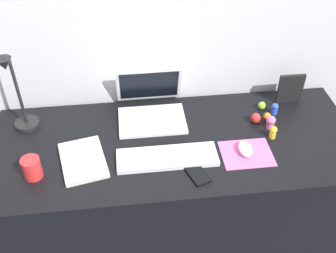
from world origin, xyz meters
TOP-DOWN VIEW (x-y plane):
  - ground_plane at (0.00, 0.00)m, footprint 6.00×6.00m
  - back_wall at (0.00, 0.36)m, footprint 2.78×0.05m
  - desk at (0.00, 0.00)m, footprint 1.58×0.64m
  - laptop at (-0.09, 0.21)m, footprint 0.30×0.28m
  - keyboard at (-0.05, -0.10)m, footprint 0.41×0.13m
  - mousepad at (0.28, -0.11)m, footprint 0.21×0.17m
  - mouse at (0.27, -0.10)m, footprint 0.06×0.10m
  - cell_phone at (0.05, -0.19)m, footprint 0.10×0.14m
  - desk_lamp at (-0.65, 0.16)m, footprint 0.11×0.16m
  - notebook_pad at (-0.39, -0.08)m, footprint 0.22×0.27m
  - picture_frame at (0.57, 0.22)m, footprint 0.12×0.02m
  - coffee_mug at (-0.58, -0.13)m, footprint 0.07×0.07m
  - toy_figurine_pink at (0.43, 0.04)m, footprint 0.04×0.04m
  - toy_figurine_orange at (0.43, 0.10)m, footprint 0.03×0.03m
  - toy_figurine_blue at (0.48, 0.14)m, footprint 0.03×0.03m
  - toy_figurine_lime at (0.43, 0.18)m, footprint 0.04×0.04m
  - toy_figurine_red at (0.37, 0.09)m, footprint 0.04×0.04m
  - toy_figurine_yellow at (0.42, -0.02)m, footprint 0.03×0.03m

SIDE VIEW (x-z plane):
  - ground_plane at x=0.00m, z-range 0.00..0.00m
  - desk at x=0.00m, z-range 0.00..0.74m
  - back_wall at x=0.00m, z-range 0.00..1.41m
  - mousepad at x=0.28m, z-range 0.74..0.74m
  - cell_phone at x=0.05m, z-range 0.74..0.75m
  - keyboard at x=-0.05m, z-range 0.74..0.76m
  - notebook_pad at x=-0.39m, z-range 0.74..0.76m
  - toy_figurine_orange at x=0.43m, z-range 0.74..0.78m
  - toy_figurine_lime at x=0.43m, z-range 0.74..0.78m
  - mouse at x=0.27m, z-range 0.74..0.78m
  - toy_figurine_red at x=0.37m, z-range 0.74..0.79m
  - toy_figurine_blue at x=0.48m, z-range 0.74..0.80m
  - toy_figurine_yellow at x=0.42m, z-range 0.74..0.80m
  - toy_figurine_pink at x=0.43m, z-range 0.74..0.81m
  - coffee_mug at x=-0.58m, z-range 0.74..0.83m
  - laptop at x=-0.09m, z-range 0.69..0.90m
  - picture_frame at x=0.57m, z-range 0.74..0.89m
  - desk_lamp at x=-0.65m, z-range 0.73..1.12m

